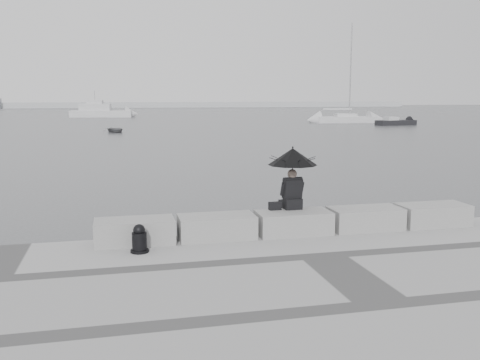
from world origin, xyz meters
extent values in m
plane|color=#3E4143|center=(0.00, 0.00, 0.00)|extent=(360.00, 360.00, 0.00)
cube|color=gray|center=(-3.40, -0.45, 0.75)|extent=(1.60, 0.80, 0.50)
cube|color=gray|center=(-1.70, -0.45, 0.75)|extent=(1.60, 0.80, 0.50)
cube|color=gray|center=(0.00, -0.45, 0.75)|extent=(1.60, 0.80, 0.50)
cube|color=gray|center=(1.70, -0.45, 0.75)|extent=(1.60, 0.80, 0.50)
cube|color=gray|center=(3.40, -0.45, 0.75)|extent=(1.60, 0.80, 0.50)
sphere|color=#726056|center=(0.06, -0.14, 1.78)|extent=(0.21, 0.21, 0.21)
cylinder|color=black|center=(0.06, -0.15, 1.85)|extent=(0.02, 0.02, 1.00)
cone|color=black|center=(0.06, -0.15, 2.16)|extent=(1.09, 1.09, 0.37)
sphere|color=black|center=(0.06, -0.15, 2.37)|extent=(0.04, 0.04, 0.04)
cube|color=black|center=(-0.35, -0.18, 1.09)|extent=(0.27, 0.15, 0.17)
cylinder|color=black|center=(-3.34, -1.12, 0.53)|extent=(0.35, 0.35, 0.06)
cylinder|color=black|center=(-3.34, -1.12, 0.70)|extent=(0.28, 0.28, 0.40)
sphere|color=black|center=(-3.34, -1.12, 0.95)|extent=(0.23, 0.23, 0.23)
cube|color=#AEB1B4|center=(0.00, 155.00, 0.80)|extent=(180.00, 6.00, 1.60)
cube|color=silver|center=(25.98, 54.66, 0.35)|extent=(7.98, 3.19, 0.90)
cube|color=silver|center=(25.98, 54.66, 0.95)|extent=(2.87, 1.87, 0.50)
cylinder|color=#98989B|center=(25.98, 54.66, 6.80)|extent=(0.16, 0.16, 12.00)
cylinder|color=#98989B|center=(25.98, 54.66, 1.60)|extent=(4.36, 0.55, 0.10)
cube|color=silver|center=(-5.85, 81.07, 0.50)|extent=(10.27, 4.15, 1.20)
cube|color=silver|center=(-5.85, 81.07, 1.60)|extent=(5.25, 2.87, 1.20)
cube|color=silver|center=(-5.85, 81.07, 2.50)|extent=(2.69, 1.93, 0.60)
cylinder|color=#98989B|center=(-5.85, 81.07, 3.60)|extent=(0.08, 0.08, 1.60)
cube|color=black|center=(29.33, 47.56, 0.25)|extent=(5.23, 2.41, 0.70)
cube|color=silver|center=(29.33, 47.56, 0.75)|extent=(1.69, 1.43, 0.50)
imported|color=gray|center=(-3.71, 42.02, 0.25)|extent=(3.22, 2.16, 0.50)
camera|label=1|loc=(-3.71, -11.23, 3.48)|focal=40.00mm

